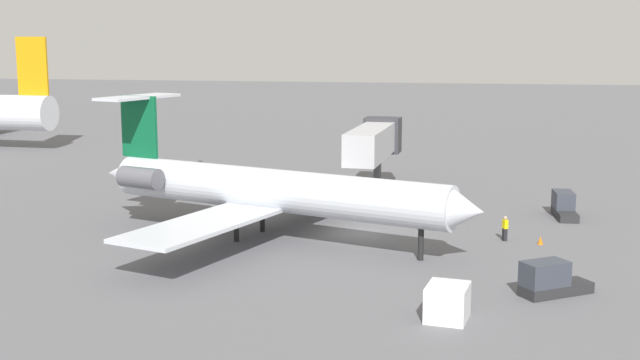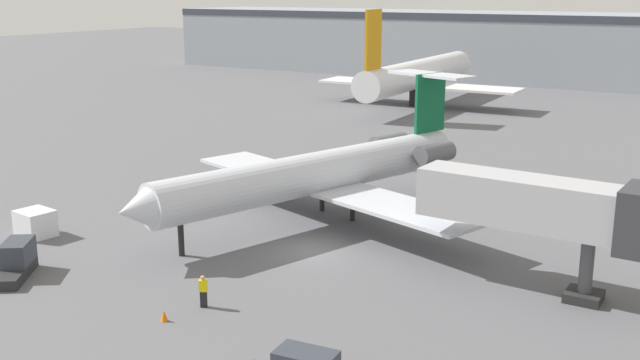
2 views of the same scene
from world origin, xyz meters
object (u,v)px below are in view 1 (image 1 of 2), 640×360
(ground_crew_marshaller, at_px, (505,228))
(cargo_container_uld, at_px, (447,302))
(traffic_cone_near, at_px, (540,240))
(regional_jet, at_px, (264,189))
(baggage_tug_lead, at_px, (550,280))
(jet_bridge, at_px, (374,142))
(baggage_tug_trailing, at_px, (564,206))

(ground_crew_marshaller, relative_size, cargo_container_uld, 0.68)
(traffic_cone_near, bearing_deg, regional_jet, 96.09)
(baggage_tug_lead, bearing_deg, cargo_container_uld, 133.13)
(baggage_tug_lead, height_order, traffic_cone_near, baggage_tug_lead)
(baggage_tug_lead, bearing_deg, traffic_cone_near, -1.40)
(jet_bridge, xyz_separation_m, ground_crew_marshaller, (-14.56, -10.79, -3.79))
(cargo_container_uld, bearing_deg, traffic_cone_near, -18.72)
(regional_jet, distance_m, traffic_cone_near, 18.73)
(jet_bridge, bearing_deg, ground_crew_marshaller, -143.46)
(baggage_tug_trailing, xyz_separation_m, cargo_container_uld, (-25.18, 7.74, 0.03))
(jet_bridge, xyz_separation_m, baggage_tug_lead, (-26.28, -12.81, -3.81))
(traffic_cone_near, bearing_deg, jet_bridge, 40.89)
(regional_jet, height_order, baggage_tug_trailing, regional_jet)
(baggage_tug_lead, relative_size, cargo_container_uld, 1.64)
(ground_crew_marshaller, distance_m, baggage_tug_trailing, 9.79)
(regional_jet, relative_size, cargo_container_uld, 11.56)
(jet_bridge, distance_m, baggage_tug_lead, 29.49)
(jet_bridge, relative_size, cargo_container_uld, 5.25)
(baggage_tug_lead, distance_m, baggage_tug_trailing, 20.53)
(regional_jet, relative_size, ground_crew_marshaller, 16.97)
(ground_crew_marshaller, bearing_deg, jet_bridge, 36.54)
(jet_bridge, bearing_deg, baggage_tug_lead, -154.01)
(regional_jet, bearing_deg, traffic_cone_near, -83.91)
(regional_jet, distance_m, cargo_container_uld, 19.26)
(baggage_tug_lead, relative_size, baggage_tug_trailing, 0.99)
(baggage_tug_trailing, bearing_deg, ground_crew_marshaller, 151.87)
(baggage_tug_trailing, bearing_deg, baggage_tug_lead, 172.74)
(regional_jet, distance_m, baggage_tug_lead, 20.46)
(baggage_tug_trailing, bearing_deg, cargo_container_uld, 162.92)
(ground_crew_marshaller, relative_size, traffic_cone_near, 3.07)
(ground_crew_marshaller, bearing_deg, cargo_container_uld, 169.31)
(traffic_cone_near, bearing_deg, baggage_tug_trailing, -14.16)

